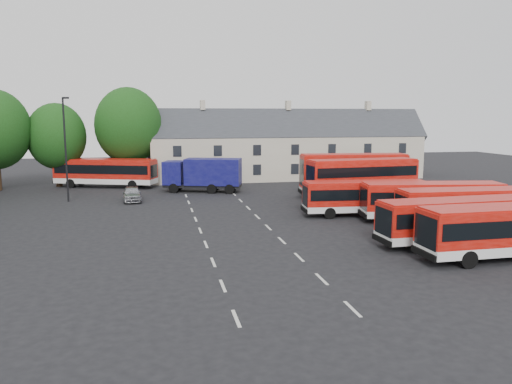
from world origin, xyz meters
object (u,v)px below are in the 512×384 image
lamppost (66,147)px  box_truck (204,173)px  silver_car (132,194)px  bus_row_a (512,227)px  bus_dd_south (362,179)px

lamppost → box_truck: bearing=15.1°
box_truck → silver_car: (-7.34, -4.51, -1.30)m
box_truck → lamppost: lamppost is taller
bus_row_a → silver_car: (-22.05, 24.52, -1.14)m
silver_car → bus_dd_south: bearing=-20.0°
bus_row_a → box_truck: box_truck is taller
bus_dd_south → silver_car: size_ratio=2.46×
silver_car → lamppost: 7.54m
bus_dd_south → lamppost: bearing=161.4°
bus_row_a → box_truck: (-14.71, 29.03, 0.17)m
bus_row_a → bus_dd_south: bearing=92.6°
bus_row_a → bus_dd_south: size_ratio=1.06×
box_truck → lamppost: 14.15m
bus_row_a → silver_car: size_ratio=2.60×
bus_dd_south → bus_row_a: bearing=-90.6°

